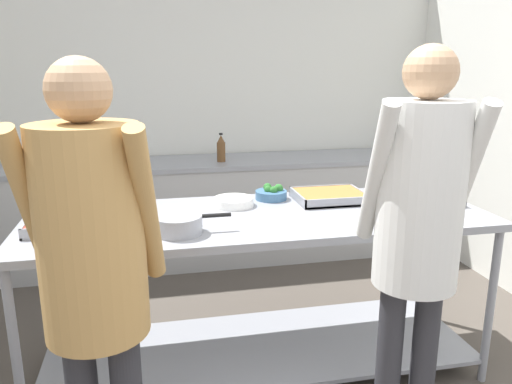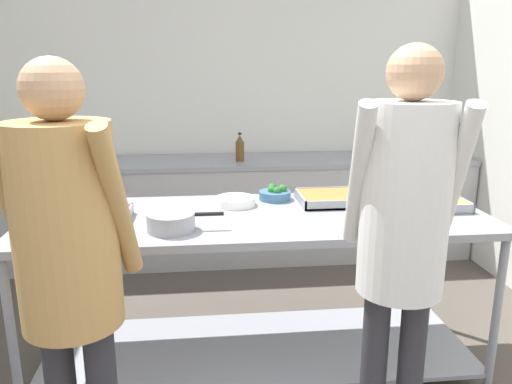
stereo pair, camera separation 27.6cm
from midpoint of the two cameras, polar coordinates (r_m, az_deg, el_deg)
wall_rear at (r=4.68m, az=-6.76°, el=9.52°), size 4.30×0.06×2.65m
back_counter at (r=4.48m, az=-6.00°, el=-2.03°), size 4.14×0.65×0.91m
serving_counter at (r=2.79m, az=-2.43°, el=-8.56°), size 2.48×0.87×0.93m
serving_tray_vegetables at (r=2.66m, az=-22.33°, el=-3.35°), size 0.50×0.29×0.05m
sauce_pan at (r=2.43m, az=-12.10°, el=-3.62°), size 0.37×0.23×0.09m
plate_stack at (r=2.85m, az=-5.37°, el=-1.16°), size 0.23×0.23×0.05m
broccoli_bowl at (r=2.98m, az=-0.86°, el=-0.22°), size 0.19×0.19×0.09m
serving_tray_roast at (r=2.97m, az=5.76°, el=-0.53°), size 0.40×0.33×0.05m
serving_tray_greens at (r=2.99m, az=15.37°, el=-0.86°), size 0.47×0.29×0.05m
guest_serving_left at (r=2.08m, az=14.52°, el=-2.76°), size 0.49×0.40×1.79m
guest_serving_right at (r=1.84m, az=-22.30°, el=-6.91°), size 0.50×0.40×1.74m
water_bottle at (r=4.28m, az=-5.87°, el=4.94°), size 0.07×0.07×0.24m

